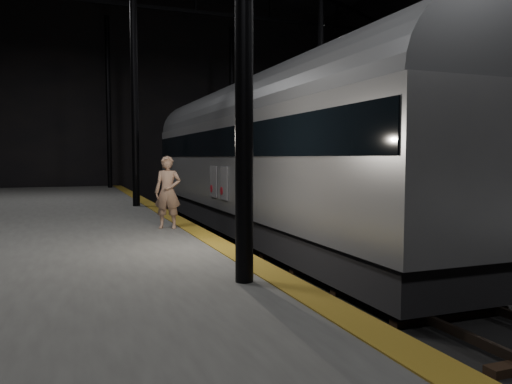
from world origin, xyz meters
TOP-DOWN VIEW (x-y plane):
  - ground at (0.00, 0.00)m, footprint 44.00×44.00m
  - tactile_strip at (-3.25, 0.00)m, footprint 0.50×43.80m
  - track at (0.00, 0.00)m, footprint 2.40×43.00m
  - train at (-0.00, 5.52)m, footprint 3.02×20.18m
  - woman at (-3.80, 1.81)m, footprint 0.79×0.67m

SIDE VIEW (x-z plane):
  - ground at x=0.00m, z-range 0.00..0.00m
  - track at x=0.00m, z-range -0.05..0.19m
  - tactile_strip at x=-3.25m, z-range 1.00..1.01m
  - woman at x=-3.80m, z-range 1.00..2.83m
  - train at x=0.00m, z-range 0.31..5.71m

